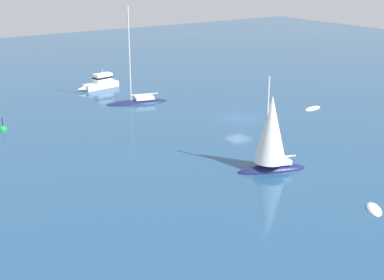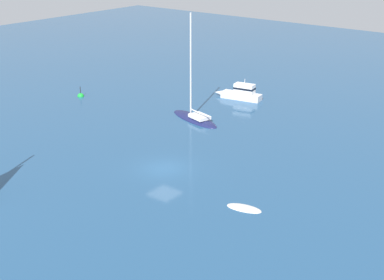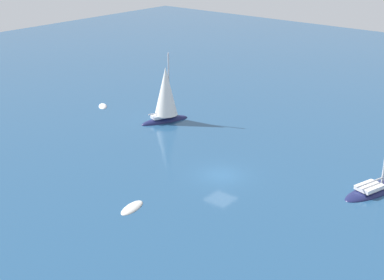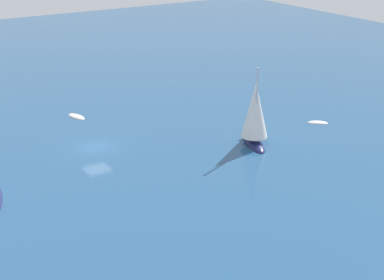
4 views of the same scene
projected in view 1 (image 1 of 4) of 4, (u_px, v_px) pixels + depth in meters
The scene contains 7 objects.
ground_plane at pixel (239, 118), 62.53m from camera, with size 160.00×160.00×0.00m, color navy.
yacht at pixel (271, 138), 46.28m from camera, with size 3.64×6.20×8.70m.
tender at pixel (374, 210), 39.92m from camera, with size 2.43×2.24×0.47m.
dinghy at pixel (313, 109), 66.28m from camera, with size 1.75×3.00×0.42m.
sailboat at pixel (138, 101), 68.88m from camera, with size 4.19×7.98×12.20m.
powerboat at pixel (100, 83), 76.25m from camera, with size 2.38×6.42×2.66m.
channel_buoy at pixel (3, 130), 58.28m from camera, with size 0.85×0.85×1.72m.
Camera 1 is at (-46.89, 38.00, 17.35)m, focal length 51.95 mm.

